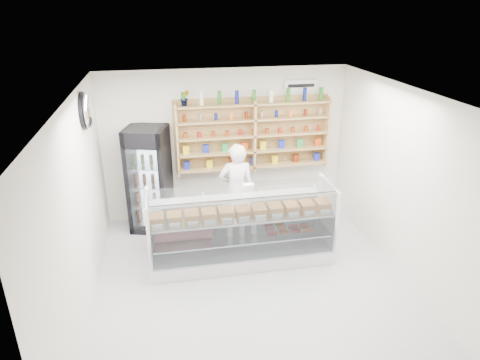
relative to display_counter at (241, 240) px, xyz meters
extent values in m
plane|color=#ACADB1|center=(0.04, -0.77, -0.35)|extent=(5.00, 5.00, 0.00)
plane|color=white|center=(0.04, -0.77, 2.45)|extent=(5.00, 5.00, 0.00)
plane|color=silver|center=(0.04, 1.73, 1.05)|extent=(4.50, 0.00, 4.50)
plane|color=silver|center=(0.04, -3.27, 1.05)|extent=(4.50, 0.00, 4.50)
plane|color=silver|center=(-2.21, -0.77, 1.05)|extent=(0.00, 5.00, 5.00)
plane|color=silver|center=(2.29, -0.77, 1.05)|extent=(0.00, 5.00, 5.00)
cube|color=white|center=(0.00, -0.01, -0.23)|extent=(2.87, 0.81, 0.24)
cube|color=white|center=(0.00, 0.36, 0.19)|extent=(2.87, 0.05, 0.60)
cube|color=silver|center=(0.00, -0.01, 0.14)|extent=(2.76, 0.72, 0.02)
cube|color=silver|center=(0.00, -0.01, 0.50)|extent=(2.82, 0.75, 0.02)
cube|color=silver|center=(0.00, -0.41, 0.40)|extent=(2.82, 0.12, 1.00)
cube|color=silver|center=(0.00, -0.06, 0.90)|extent=(2.82, 0.57, 0.01)
imported|color=silver|center=(0.09, 0.88, 0.49)|extent=(0.63, 0.44, 1.68)
cube|color=black|center=(-1.39, 1.37, 0.60)|extent=(0.84, 0.83, 1.90)
cube|color=#260436|center=(-1.31, 1.07, 1.41)|extent=(0.65, 0.21, 0.27)
cube|color=silver|center=(-1.30, 1.05, 0.52)|extent=(0.55, 0.17, 1.50)
cube|color=tan|center=(-0.86, 1.57, 1.24)|extent=(0.04, 0.28, 1.33)
cube|color=tan|center=(0.54, 1.57, 1.24)|extent=(0.04, 0.28, 1.33)
cube|color=tan|center=(1.94, 1.57, 1.24)|extent=(0.04, 0.28, 1.33)
cube|color=tan|center=(0.54, 1.57, 0.65)|extent=(2.80, 0.28, 0.03)
cube|color=tan|center=(0.54, 1.57, 0.95)|extent=(2.80, 0.28, 0.03)
cube|color=tan|center=(0.54, 1.57, 1.25)|extent=(2.80, 0.28, 0.03)
cube|color=tan|center=(0.54, 1.57, 1.55)|extent=(2.80, 0.28, 0.03)
cube|color=tan|center=(0.54, 1.57, 1.83)|extent=(2.80, 0.28, 0.03)
imported|color=#1E6626|center=(-0.68, 1.57, 1.99)|extent=(0.18, 0.15, 0.28)
ellipsoid|color=silver|center=(-2.13, 0.43, 2.10)|extent=(0.15, 0.50, 0.50)
cube|color=white|center=(1.44, 1.70, 2.10)|extent=(0.62, 0.03, 0.20)
camera|label=1|loc=(-1.13, -5.80, 3.54)|focal=32.00mm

